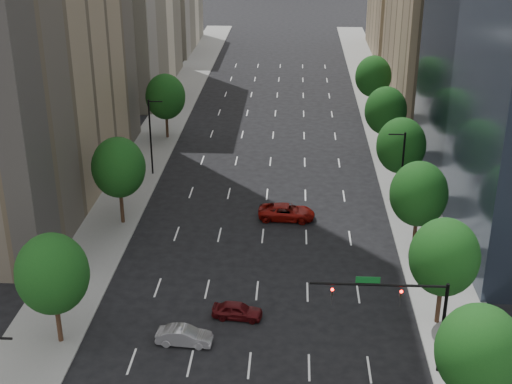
% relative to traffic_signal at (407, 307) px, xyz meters
% --- Properties ---
extents(sidewalk_left, '(6.00, 200.00, 0.15)m').
position_rel_traffic_signal_xyz_m(sidewalk_left, '(-26.03, 30.00, -5.10)').
color(sidewalk_left, slate).
rests_on(sidewalk_left, ground).
extents(sidewalk_right, '(6.00, 200.00, 0.15)m').
position_rel_traffic_signal_xyz_m(sidewalk_right, '(4.97, 30.00, -5.10)').
color(sidewalk_right, slate).
rests_on(sidewalk_right, ground).
extents(filler_left, '(14.00, 26.00, 18.00)m').
position_rel_traffic_signal_xyz_m(filler_left, '(-35.53, 106.00, 3.83)').
color(filler_left, beige).
rests_on(filler_left, ground).
extents(parking_tan_right, '(14.00, 30.00, 30.00)m').
position_rel_traffic_signal_xyz_m(parking_tan_right, '(14.47, 70.00, 9.83)').
color(parking_tan_right, '#8C7759').
rests_on(parking_tan_right, ground).
extents(filler_right, '(14.00, 26.00, 16.00)m').
position_rel_traffic_signal_xyz_m(filler_right, '(14.47, 103.00, 2.83)').
color(filler_right, '#8C7759').
rests_on(filler_right, ground).
extents(tree_right_0, '(5.20, 5.20, 8.39)m').
position_rel_traffic_signal_xyz_m(tree_right_0, '(3.47, -5.00, 0.22)').
color(tree_right_0, '#382316').
rests_on(tree_right_0, ground).
extents(tree_right_1, '(5.20, 5.20, 8.75)m').
position_rel_traffic_signal_xyz_m(tree_right_1, '(3.47, 6.00, 0.58)').
color(tree_right_1, '#382316').
rests_on(tree_right_1, ground).
extents(tree_right_2, '(5.20, 5.20, 8.61)m').
position_rel_traffic_signal_xyz_m(tree_right_2, '(3.47, 18.00, 0.43)').
color(tree_right_2, '#382316').
rests_on(tree_right_2, ground).
extents(tree_right_3, '(5.20, 5.20, 8.89)m').
position_rel_traffic_signal_xyz_m(tree_right_3, '(3.47, 30.00, 0.72)').
color(tree_right_3, '#382316').
rests_on(tree_right_3, ground).
extents(tree_right_4, '(5.20, 5.20, 8.46)m').
position_rel_traffic_signal_xyz_m(tree_right_4, '(3.47, 44.00, 0.29)').
color(tree_right_4, '#382316').
rests_on(tree_right_4, ground).
extents(tree_right_5, '(5.20, 5.20, 8.75)m').
position_rel_traffic_signal_xyz_m(tree_right_5, '(3.47, 60.00, 0.58)').
color(tree_right_5, '#382316').
rests_on(tree_right_5, ground).
extents(tree_left_0, '(5.20, 5.20, 8.75)m').
position_rel_traffic_signal_xyz_m(tree_left_0, '(-24.53, 2.00, 0.58)').
color(tree_left_0, '#382316').
rests_on(tree_left_0, ground).
extents(tree_left_1, '(5.20, 5.20, 8.97)m').
position_rel_traffic_signal_xyz_m(tree_left_1, '(-24.53, 22.00, 0.79)').
color(tree_left_1, '#382316').
rests_on(tree_left_1, ground).
extents(tree_left_2, '(5.20, 5.20, 8.68)m').
position_rel_traffic_signal_xyz_m(tree_left_2, '(-24.53, 48.00, 0.50)').
color(tree_left_2, '#382316').
rests_on(tree_left_2, ground).
extents(streetlight_rn, '(1.70, 0.20, 9.00)m').
position_rel_traffic_signal_xyz_m(streetlight_rn, '(2.91, 25.00, -0.33)').
color(streetlight_rn, black).
rests_on(streetlight_rn, ground).
extents(streetlight_ln, '(1.70, 0.20, 9.00)m').
position_rel_traffic_signal_xyz_m(streetlight_ln, '(-23.96, 35.00, -0.33)').
color(streetlight_ln, black).
rests_on(streetlight_ln, ground).
extents(traffic_signal, '(9.12, 0.40, 7.38)m').
position_rel_traffic_signal_xyz_m(traffic_signal, '(0.00, 0.00, 0.00)').
color(traffic_signal, black).
rests_on(traffic_signal, ground).
extents(car_maroon, '(4.05, 1.97, 1.33)m').
position_rel_traffic_signal_xyz_m(car_maroon, '(-11.83, 5.90, -4.51)').
color(car_maroon, '#460B0E').
rests_on(car_maroon, ground).
extents(car_silver, '(4.18, 1.69, 1.35)m').
position_rel_traffic_signal_xyz_m(car_silver, '(-15.43, 2.30, -4.50)').
color(car_silver, '#939297').
rests_on(car_silver, ground).
extents(car_red_far, '(5.78, 2.90, 1.57)m').
position_rel_traffic_signal_xyz_m(car_red_far, '(-8.31, 23.88, -4.39)').
color(car_red_far, maroon).
rests_on(car_red_far, ground).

